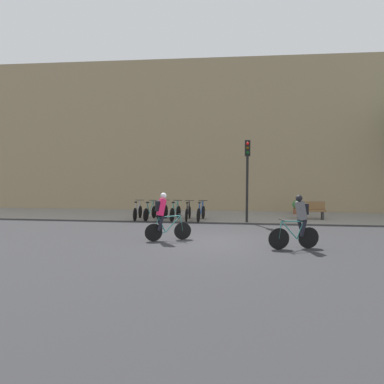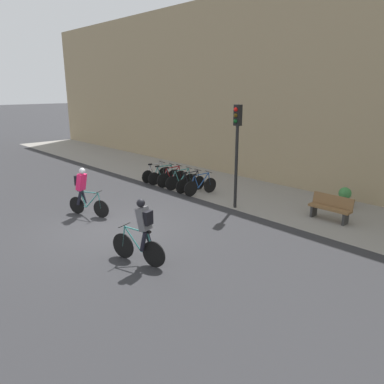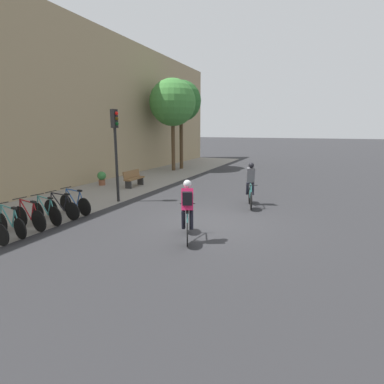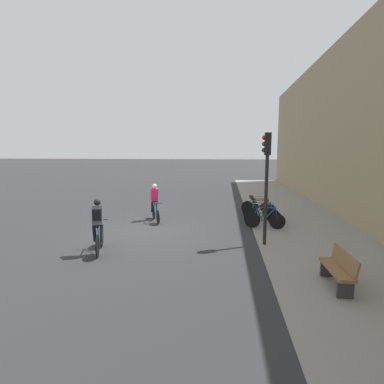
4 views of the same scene
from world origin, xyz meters
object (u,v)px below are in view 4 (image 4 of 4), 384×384
at_px(parked_bike_1, 258,208).
at_px(parked_bike_4, 263,216).
at_px(parked_bike_0, 257,206).
at_px(parked_bike_3, 261,213).
at_px(parked_bike_5, 265,219).
at_px(parked_bike_2, 260,210).
at_px(bench, 339,269).
at_px(cyclist_pink, 155,201).
at_px(cyclist_grey, 98,225).
at_px(traffic_light_pole, 267,169).

xyz_separation_m(parked_bike_1, parked_bike_4, (1.93, 0.00, 0.00)).
distance_m(parked_bike_0, parked_bike_3, 1.93).
distance_m(parked_bike_0, parked_bike_5, 3.21).
bearing_deg(parked_bike_2, bench, 8.15).
bearing_deg(parked_bike_1, parked_bike_2, 0.19).
bearing_deg(parked_bike_3, parked_bike_5, -0.02).
bearing_deg(parked_bike_4, cyclist_pink, -93.14).
height_order(cyclist_grey, parked_bike_3, cyclist_grey).
bearing_deg(bench, parked_bike_4, -170.14).
relative_size(parked_bike_2, parked_bike_4, 0.98).
distance_m(cyclist_pink, parked_bike_2, 5.14).
bearing_deg(traffic_light_pole, parked_bike_4, 174.03).
distance_m(parked_bike_3, bench, 6.84).
bearing_deg(cyclist_grey, parked_bike_3, 131.32).
distance_m(parked_bike_1, parked_bike_4, 1.93).
distance_m(cyclist_pink, traffic_light_pole, 5.93).
xyz_separation_m(cyclist_pink, parked_bike_2, (-1.01, 5.01, -0.54)).
height_order(cyclist_pink, parked_bike_3, cyclist_pink).
bearing_deg(parked_bike_2, cyclist_pink, -78.57).
bearing_deg(cyclist_grey, parked_bike_4, 127.50).
height_order(parked_bike_1, parked_bike_2, parked_bike_2).
distance_m(cyclist_pink, parked_bike_1, 5.30).
bearing_deg(parked_bike_2, parked_bike_1, -179.81).
bearing_deg(traffic_light_pole, parked_bike_0, 176.83).
xyz_separation_m(parked_bike_4, bench, (6.11, 1.06, 0.07)).
xyz_separation_m(parked_bike_1, parked_bike_3, (1.29, 0.00, 0.01)).
xyz_separation_m(parked_bike_4, parked_bike_5, (0.64, 0.00, 0.01)).
height_order(cyclist_pink, traffic_light_pole, traffic_light_pole).
relative_size(parked_bike_1, parked_bike_4, 0.99).
relative_size(parked_bike_2, traffic_light_pole, 0.42).
bearing_deg(parked_bike_1, parked_bike_3, 0.05).
distance_m(cyclist_pink, parked_bike_3, 5.05).
relative_size(parked_bike_0, parked_bike_3, 0.99).
distance_m(parked_bike_2, traffic_light_pole, 4.77).
height_order(parked_bike_1, parked_bike_4, parked_bike_4).
distance_m(parked_bike_4, bench, 6.20).
height_order(parked_bike_2, parked_bike_3, parked_bike_2).
xyz_separation_m(parked_bike_4, traffic_light_pole, (2.88, -0.30, 2.31)).
height_order(cyclist_pink, parked_bike_4, cyclist_pink).
height_order(parked_bike_3, bench, parked_bike_3).
relative_size(cyclist_grey, bench, 1.21).
relative_size(cyclist_pink, parked_bike_1, 1.06).
height_order(cyclist_pink, parked_bike_5, cyclist_pink).
distance_m(cyclist_grey, traffic_light_pole, 5.94).
distance_m(cyclist_grey, parked_bike_3, 7.69).
xyz_separation_m(parked_bike_3, traffic_light_pole, (3.53, -0.30, 2.31)).
height_order(parked_bike_4, traffic_light_pole, traffic_light_pole).
bearing_deg(parked_bike_1, parked_bike_4, 0.01).
distance_m(cyclist_grey, bench, 7.05).
distance_m(cyclist_pink, parked_bike_5, 5.12).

